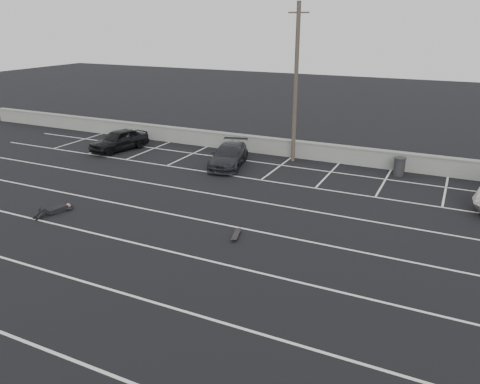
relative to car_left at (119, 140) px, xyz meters
The scene contains 9 objects.
ground 14.46m from the car_left, 47.45° to the right, with size 120.00×120.00×0.00m, color black.
seawall 10.33m from the car_left, 18.99° to the left, with size 50.00×0.45×1.06m.
stall_lines 11.54m from the car_left, 32.77° to the right, with size 36.00×20.05×0.01m.
car_left is the anchor object (origin of this frame).
car_right 8.03m from the car_left, ahead, with size 1.74×4.29×1.24m, color black.
utility_pole 12.01m from the car_left, 13.02° to the left, with size 1.20×0.24×9.01m.
trash_bin 17.44m from the car_left, ahead, with size 0.76×0.76×1.01m.
person 10.48m from the car_left, 65.51° to the right, with size 1.33×2.37×0.45m, color black, non-canonical shape.
skateboard 15.20m from the car_left, 33.86° to the right, with size 0.45×0.91×0.11m.
Camera 1 is at (10.18, -12.81, 8.04)m, focal length 35.00 mm.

